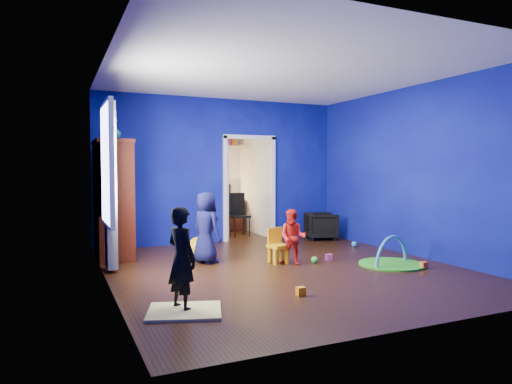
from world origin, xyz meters
name	(u,v)px	position (x,y,z in m)	size (l,w,h in m)	color
floor	(284,269)	(0.00, 0.00, 0.00)	(5.00, 5.50, 0.01)	black
ceiling	(285,72)	(0.00, 0.00, 2.90)	(5.00, 5.50, 0.01)	white
wall_back	(222,171)	(0.00, 2.75, 1.45)	(5.00, 0.02, 2.90)	#0B0A76
wall_front	(422,174)	(0.00, -2.75, 1.45)	(5.00, 0.02, 2.90)	#0B0A76
wall_left	(107,172)	(-2.50, 0.00, 1.45)	(0.02, 5.50, 2.90)	#0B0A76
wall_right	(415,171)	(2.50, 0.00, 1.45)	(0.02, 5.50, 2.90)	#0B0A76
alcove	(234,179)	(0.60, 3.62, 1.25)	(1.00, 1.75, 2.50)	silver
armchair	(321,226)	(2.02, 2.20, 0.28)	(0.60, 0.62, 0.57)	black
child_black	(182,259)	(-1.90, -1.32, 0.55)	(0.40, 0.26, 1.10)	black
child_navy	(206,228)	(-0.93, 0.88, 0.56)	(0.55, 0.36, 1.13)	#0E1233
toddler_red	(293,237)	(0.25, 0.20, 0.43)	(0.42, 0.33, 0.86)	red
vase	(114,132)	(-2.22, 1.62, 2.07)	(0.22, 0.22, 0.23)	#0D6469
potted_plant	(110,128)	(-2.22, 2.14, 2.18)	(0.25, 0.25, 0.44)	#328A32
tv_armoire	(113,199)	(-2.22, 1.92, 0.98)	(0.58, 1.14, 1.96)	#411B0A
crt_tv	(115,197)	(-2.18, 1.92, 1.02)	(0.46, 0.70, 0.54)	silver
yellow_blanket	(185,311)	(-1.90, -1.42, 0.01)	(0.75, 0.60, 0.03)	#F2E07A
hopper_ball	(199,249)	(-0.98, 1.13, 0.19)	(0.38, 0.38, 0.38)	yellow
kid_chair	(278,247)	(0.10, 0.40, 0.25)	(0.28, 0.28, 0.50)	yellow
play_mat	(392,264)	(1.65, -0.44, 0.01)	(1.00, 1.00, 0.03)	#499A22
toy_arch	(392,264)	(1.65, -0.44, 0.02)	(0.89, 0.89, 0.05)	#3F8CD8
window_left	(105,164)	(-2.48, 0.35, 1.55)	(0.03, 0.95, 1.55)	white
curtain	(110,185)	(-2.37, 0.90, 1.25)	(0.14, 0.42, 2.40)	slate
doorway	(249,190)	(0.60, 2.75, 1.05)	(1.16, 0.10, 2.10)	white
study_desk	(224,215)	(0.60, 4.26, 0.38)	(0.88, 0.44, 0.75)	#3D140A
desk_monitor	(223,191)	(0.60, 4.38, 0.95)	(0.40, 0.05, 0.32)	black
desk_lamp	(212,192)	(0.32, 4.32, 0.93)	(0.14, 0.14, 0.14)	#FFD88C
folding_chair	(239,215)	(0.60, 3.30, 0.46)	(0.40, 0.40, 0.92)	black
book_shelf	(223,146)	(0.60, 4.37, 2.02)	(0.88, 0.24, 0.04)	white
toy_0	(424,265)	(1.93, -0.82, 0.05)	(0.10, 0.08, 0.10)	orange
toy_1	(354,244)	(2.10, 1.15, 0.06)	(0.11, 0.11, 0.11)	#278CDE
toy_2	(301,291)	(-0.48, -1.35, 0.05)	(0.10, 0.08, 0.10)	orange
toy_3	(315,260)	(0.63, 0.17, 0.06)	(0.11, 0.11, 0.11)	green
toy_4	(329,257)	(0.95, 0.27, 0.05)	(0.10, 0.08, 0.10)	#DF53AA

